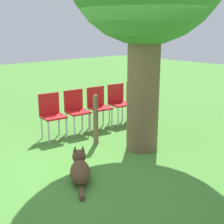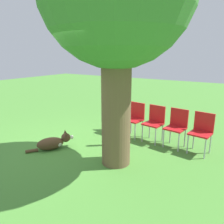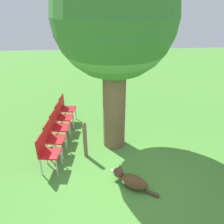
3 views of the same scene
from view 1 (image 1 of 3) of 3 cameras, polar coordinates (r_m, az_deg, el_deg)
name	(u,v)px [view 1 (image 1 of 3)]	position (r m, az deg, el deg)	size (l,w,h in m)	color
ground_plane	(95,163)	(5.30, -3.21, -9.36)	(30.00, 30.00, 0.00)	#478433
dog	(80,169)	(4.75, -5.87, -10.39)	(0.96, 0.70, 0.42)	#513823
fence_post	(96,119)	(5.99, -3.00, -1.32)	(0.10, 0.10, 0.99)	brown
red_chair_0	(52,112)	(6.41, -10.99, -0.09)	(0.48, 0.49, 0.92)	red
red_chair_1	(76,108)	(6.68, -6.58, 0.71)	(0.48, 0.49, 0.92)	red
red_chair_2	(98,104)	(6.98, -2.53, 1.44)	(0.48, 0.49, 0.92)	red
red_chair_3	(118,101)	(7.32, 1.17, 2.10)	(0.48, 0.49, 0.92)	red
red_chair_4	(137,97)	(7.69, 4.52, 2.69)	(0.48, 0.49, 0.92)	red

